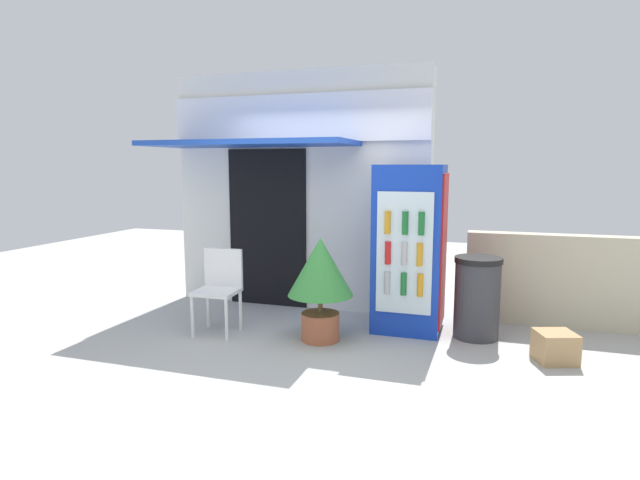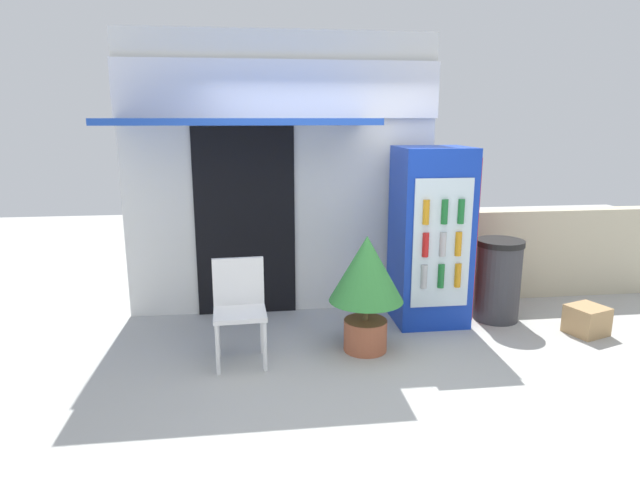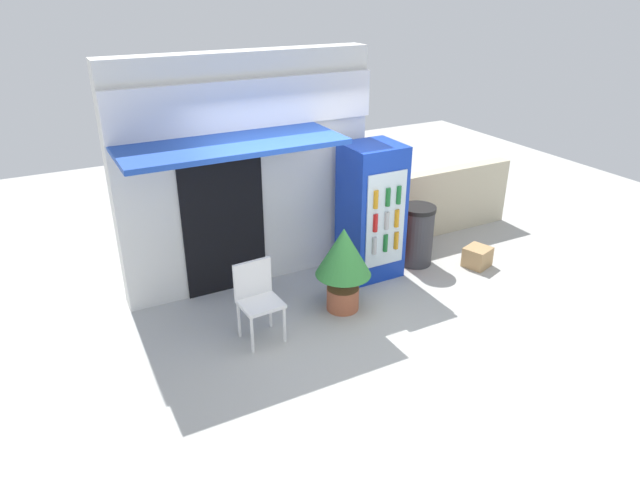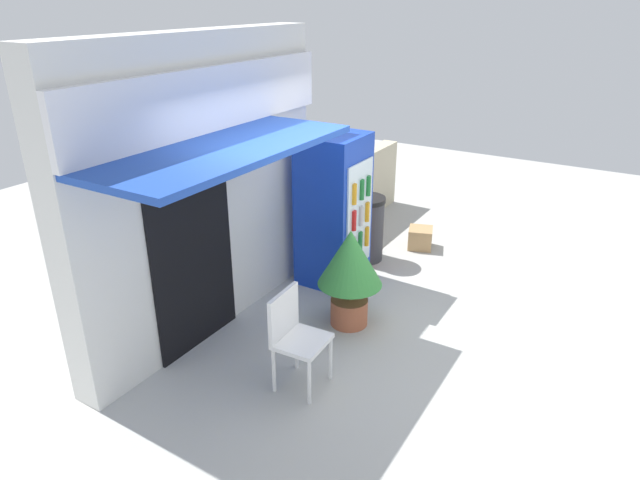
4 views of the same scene
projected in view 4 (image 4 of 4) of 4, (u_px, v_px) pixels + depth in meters
The scene contains 8 objects.
ground at pixel (368, 342), 5.80m from camera, with size 16.00×16.00×0.00m, color #B2B2AD.
storefront_building at pixel (204, 186), 5.54m from camera, with size 3.34×1.36×3.00m.
drink_cooler at pixel (334, 210), 6.72m from camera, with size 0.75×0.74×1.84m.
plastic_chair at pixel (294, 332), 4.98m from camera, with size 0.47×0.44×0.92m.
potted_plant_near_shop at pixel (350, 266), 5.85m from camera, with size 0.68×0.68×1.09m.
trash_bin at pixel (366, 228), 7.46m from camera, with size 0.49×0.49×0.87m.
stone_boundary_wall at pixel (356, 191), 8.60m from camera, with size 2.44×0.23×1.06m, color beige.
cardboard_box at pixel (420, 238), 7.90m from camera, with size 0.34×0.32×0.29m, color tan.
Camera 4 is at (-4.44, -2.11, 3.29)m, focal length 31.53 mm.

